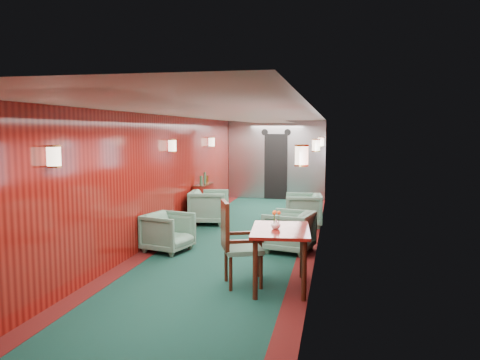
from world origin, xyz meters
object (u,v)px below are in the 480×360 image
(side_chair, at_px, (235,240))
(armchair_left_near, at_px, (168,232))
(armchair_left_far, at_px, (209,207))
(armchair_right_far, at_px, (303,210))
(credenza, at_px, (203,200))
(armchair_right_near, at_px, (289,231))
(dining_table, at_px, (280,238))

(side_chair, relative_size, armchair_left_near, 1.57)
(side_chair, distance_m, armchair_left_near, 2.19)
(armchair_left_far, xyz_separation_m, armchair_right_far, (2.10, 0.15, -0.02))
(credenza, height_order, armchair_right_far, credenza)
(credenza, bearing_deg, side_chair, -69.04)
(armchair_right_far, bearing_deg, armchair_right_near, -7.71)
(side_chair, bearing_deg, dining_table, -19.93)
(credenza, bearing_deg, armchair_right_near, -50.20)
(side_chair, distance_m, armchair_right_near, 2.04)
(dining_table, xyz_separation_m, armchair_right_far, (0.01, 4.17, -0.32))
(dining_table, height_order, credenza, credenza)
(side_chair, distance_m, armchair_right_far, 4.25)
(dining_table, relative_size, armchair_right_far, 1.44)
(side_chair, relative_size, armchair_right_near, 1.48)
(armchair_right_near, bearing_deg, side_chair, -2.19)
(dining_table, bearing_deg, armchair_left_far, 111.89)
(armchair_left_far, bearing_deg, armchair_left_near, 172.03)
(dining_table, xyz_separation_m, armchair_right_near, (-0.08, 1.93, -0.32))
(side_chair, xyz_separation_m, armchair_left_far, (-1.48, 4.04, -0.25))
(armchair_right_near, distance_m, armchair_right_far, 2.25)
(dining_table, relative_size, side_chair, 0.99)
(dining_table, distance_m, armchair_left_far, 4.54)
(armchair_right_far, bearing_deg, credenza, -109.18)
(armchair_right_far, bearing_deg, side_chair, -13.89)
(credenza, distance_m, armchair_left_far, 0.83)
(credenza, relative_size, armchair_left_near, 1.48)
(credenza, height_order, armchair_left_near, credenza)
(side_chair, xyz_separation_m, armchair_right_far, (0.62, 4.19, -0.27))
(dining_table, xyz_separation_m, side_chair, (-0.61, -0.02, -0.05))
(dining_table, bearing_deg, side_chair, 176.34)
(armchair_left_near, height_order, armchair_right_far, armchair_right_far)
(armchair_left_near, bearing_deg, side_chair, -120.58)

